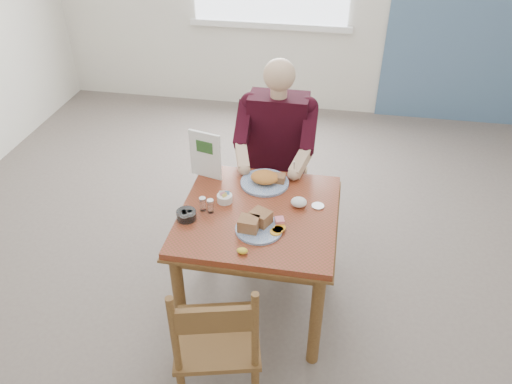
% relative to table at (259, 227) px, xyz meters
% --- Properties ---
extents(floor, '(6.00, 6.00, 0.00)m').
position_rel_table_xyz_m(floor, '(0.00, 0.00, -0.64)').
color(floor, '#61554E').
rests_on(floor, ground).
extents(lemon_wedge, '(0.07, 0.06, 0.03)m').
position_rel_table_xyz_m(lemon_wedge, '(-0.02, -0.36, 0.13)').
color(lemon_wedge, gold).
rests_on(lemon_wedge, table).
extents(napkin, '(0.11, 0.10, 0.06)m').
position_rel_table_xyz_m(napkin, '(0.22, 0.09, 0.14)').
color(napkin, white).
rests_on(napkin, table).
extents(metal_dish, '(0.09, 0.09, 0.01)m').
position_rel_table_xyz_m(metal_dish, '(0.33, 0.11, 0.12)').
color(metal_dish, silver).
rests_on(metal_dish, table).
extents(table, '(0.92, 0.92, 0.75)m').
position_rel_table_xyz_m(table, '(0.00, 0.00, 0.00)').
color(table, maroon).
rests_on(table, ground).
extents(chair_far, '(0.42, 0.42, 0.95)m').
position_rel_table_xyz_m(chair_far, '(0.00, 0.80, -0.16)').
color(chair_far, brown).
rests_on(chair_far, ground).
extents(chair_near, '(0.51, 0.51, 0.95)m').
position_rel_table_xyz_m(chair_near, '(-0.08, -0.73, -0.16)').
color(chair_near, brown).
rests_on(chair_near, ground).
extents(diner, '(0.53, 0.56, 1.39)m').
position_rel_table_xyz_m(diner, '(0.00, 0.71, 0.17)').
color(diner, gray).
rests_on(diner, chair_far).
extents(near_plate, '(0.31, 0.31, 0.09)m').
position_rel_table_xyz_m(near_plate, '(0.02, -0.15, 0.14)').
color(near_plate, white).
rests_on(near_plate, table).
extents(far_plate, '(0.31, 0.31, 0.08)m').
position_rel_table_xyz_m(far_plate, '(-0.01, 0.29, 0.14)').
color(far_plate, white).
rests_on(far_plate, table).
extents(caddy, '(0.11, 0.11, 0.07)m').
position_rel_table_xyz_m(caddy, '(-0.22, 0.06, 0.14)').
color(caddy, white).
rests_on(caddy, table).
extents(shakers, '(0.10, 0.06, 0.09)m').
position_rel_table_xyz_m(shakers, '(-0.30, -0.05, 0.16)').
color(shakers, white).
rests_on(shakers, table).
extents(creamer, '(0.14, 0.14, 0.05)m').
position_rel_table_xyz_m(creamer, '(-0.39, -0.14, 0.14)').
color(creamer, white).
rests_on(creamer, table).
extents(menu, '(0.21, 0.07, 0.31)m').
position_rel_table_xyz_m(menu, '(-0.39, 0.31, 0.27)').
color(menu, white).
rests_on(menu, table).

